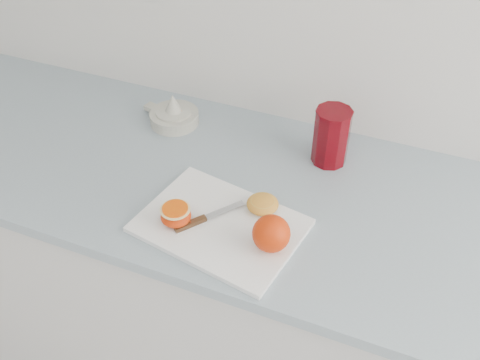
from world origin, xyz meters
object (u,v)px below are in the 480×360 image
at_px(half_orange, 176,215).
at_px(red_tumbler, 331,138).
at_px(citrus_juicer, 174,115).
at_px(cutting_board, 220,225).
at_px(counter, 231,291).

xyz_separation_m(half_orange, red_tumbler, (0.25, 0.35, 0.04)).
xyz_separation_m(citrus_juicer, red_tumbler, (0.44, -0.00, 0.04)).
bearing_deg(cutting_board, counter, 106.28).
relative_size(counter, citrus_juicer, 13.53).
bearing_deg(counter, cutting_board, -73.72).
bearing_deg(citrus_juicer, half_orange, -61.79).
distance_m(counter, half_orange, 0.51).
bearing_deg(citrus_juicer, red_tumbler, -0.08).
distance_m(citrus_juicer, red_tumbler, 0.44).
relative_size(counter, half_orange, 34.16).
bearing_deg(citrus_juicer, counter, -34.75).
distance_m(half_orange, red_tumbler, 0.43).
relative_size(cutting_board, red_tumbler, 2.32).
height_order(cutting_board, half_orange, half_orange).
bearing_deg(red_tumbler, citrus_juicer, 179.92).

